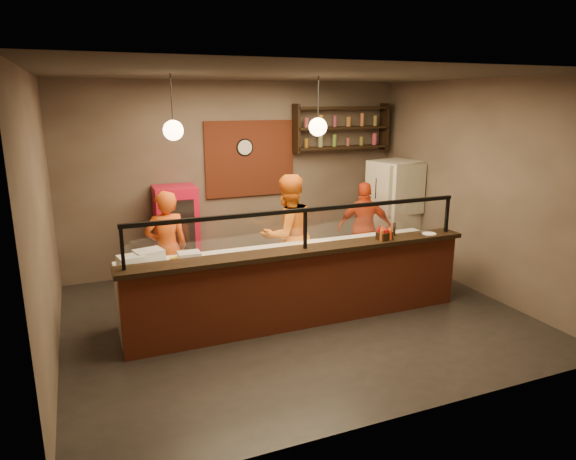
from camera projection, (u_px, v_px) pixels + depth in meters
name	position (u px, v px, depth m)	size (l,w,h in m)	color
floor	(295.00, 316.00, 7.08)	(6.00, 6.00, 0.00)	black
ceiling	(296.00, 75.00, 6.28)	(6.00, 6.00, 0.00)	#3C362E
wall_back	(239.00, 176.00, 8.92)	(6.00, 6.00, 0.00)	#6C5B4F
wall_left	(43.00, 223.00, 5.57)	(5.00, 5.00, 0.00)	#6C5B4F
wall_right	(477.00, 188.00, 7.79)	(5.00, 5.00, 0.00)	#6C5B4F
wall_front	(410.00, 255.00, 4.44)	(6.00, 6.00, 0.00)	#6C5B4F
brick_patch	(250.00, 159.00, 8.89)	(1.60, 0.04, 1.30)	maroon
service_counter	(305.00, 289.00, 6.69)	(4.60, 0.25, 1.00)	maroon
counter_ledge	(305.00, 251.00, 6.56)	(4.70, 0.37, 0.06)	black
worktop_cabinet	(290.00, 282.00, 7.15)	(4.60, 0.75, 0.85)	gray
worktop	(290.00, 252.00, 7.04)	(4.60, 0.75, 0.05)	silver
sneeze_guard	(305.00, 225.00, 6.47)	(4.50, 0.05, 0.52)	white
wall_shelving	(342.00, 128.00, 9.26)	(1.84, 0.28, 0.85)	black
wall_clock	(245.00, 147.00, 8.79)	(0.30, 0.30, 0.04)	black
pendant_left	(173.00, 130.00, 6.07)	(0.24, 0.24, 0.77)	black
pendant_right	(318.00, 127.00, 6.77)	(0.24, 0.24, 0.77)	black
cook_left	(167.00, 248.00, 7.32)	(0.61, 0.40, 1.67)	#DD4F14
cook_mid	(288.00, 235.00, 7.72)	(0.89, 0.70, 1.84)	orange
cook_right	(364.00, 228.00, 8.68)	(0.92, 0.38, 1.57)	red
fridge	(394.00, 212.00, 9.22)	(0.77, 0.72, 1.85)	beige
red_cooler	(177.00, 233.00, 8.37)	(0.67, 0.61, 1.56)	red
pizza_dough	(320.00, 244.00, 7.28)	(0.56, 0.56, 0.01)	white
prep_tub_a	(131.00, 262.00, 6.28)	(0.30, 0.24, 0.15)	silver
prep_tub_b	(149.00, 256.00, 6.46)	(0.34, 0.27, 0.17)	silver
prep_tub_c	(189.00, 257.00, 6.48)	(0.27, 0.22, 0.14)	silver
rolling_pin	(183.00, 258.00, 6.59)	(0.06, 0.06, 0.36)	yellow
condiment_caddy	(384.00, 236.00, 6.94)	(0.19, 0.15, 0.10)	black
pepper_mill	(394.00, 229.00, 7.12)	(0.04, 0.04, 0.19)	black
small_plate	(429.00, 234.00, 7.22)	(0.19, 0.19, 0.01)	white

